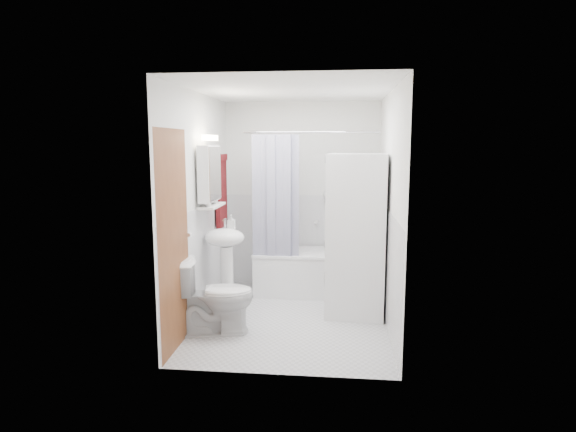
# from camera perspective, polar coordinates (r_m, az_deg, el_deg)

# --- Properties ---
(floor) EXTENTS (2.60, 2.60, 0.00)m
(floor) POSITION_cam_1_polar(r_m,az_deg,el_deg) (5.32, 0.50, -11.98)
(floor) COLOR silver
(floor) RESTS_ON ground
(room_walls) EXTENTS (2.60, 2.60, 2.60)m
(room_walls) POSITION_cam_1_polar(r_m,az_deg,el_deg) (5.00, 0.52, 4.20)
(room_walls) COLOR white
(room_walls) RESTS_ON ground
(wainscot) EXTENTS (1.98, 2.58, 2.58)m
(wainscot) POSITION_cam_1_polar(r_m,az_deg,el_deg) (5.43, 0.81, -4.95)
(wainscot) COLOR white
(wainscot) RESTS_ON ground
(door) EXTENTS (0.05, 2.00, 2.00)m
(door) POSITION_cam_1_polar(r_m,az_deg,el_deg) (4.72, -11.71, -2.21)
(door) COLOR brown
(door) RESTS_ON ground
(bathtub) EXTENTS (1.40, 0.66, 0.54)m
(bathtub) POSITION_cam_1_polar(r_m,az_deg,el_deg) (6.10, 2.73, -6.41)
(bathtub) COLOR white
(bathtub) RESTS_ON ground
(tub_spout) EXTENTS (0.04, 0.12, 0.04)m
(tub_spout) POSITION_cam_1_polar(r_m,az_deg,el_deg) (6.29, 4.76, -0.72)
(tub_spout) COLOR silver
(tub_spout) RESTS_ON room_walls
(curtain_rod) EXTENTS (1.58, 0.02, 0.02)m
(curtain_rod) POSITION_cam_1_polar(r_m,az_deg,el_deg) (5.62, 2.70, 9.90)
(curtain_rod) COLOR silver
(curtain_rod) RESTS_ON room_walls
(shower_curtain) EXTENTS (0.55, 0.02, 1.45)m
(shower_curtain) POSITION_cam_1_polar(r_m,az_deg,el_deg) (5.69, -1.52, 2.33)
(shower_curtain) COLOR #131342
(shower_curtain) RESTS_ON curtain_rod
(sink) EXTENTS (0.44, 0.37, 1.04)m
(sink) POSITION_cam_1_polar(r_m,az_deg,el_deg) (5.35, -7.46, -4.08)
(sink) COLOR white
(sink) RESTS_ON ground
(medicine_cabinet) EXTENTS (0.13, 0.50, 0.71)m
(medicine_cabinet) POSITION_cam_1_polar(r_m,az_deg,el_deg) (5.25, -9.28, 5.16)
(medicine_cabinet) COLOR white
(medicine_cabinet) RESTS_ON room_walls
(shelf) EXTENTS (0.18, 0.54, 0.02)m
(shelf) POSITION_cam_1_polar(r_m,az_deg,el_deg) (5.28, -9.03, 1.20)
(shelf) COLOR silver
(shelf) RESTS_ON room_walls
(shower_caddy) EXTENTS (0.22, 0.06, 0.02)m
(shower_caddy) POSITION_cam_1_polar(r_m,az_deg,el_deg) (6.24, 5.25, 1.92)
(shower_caddy) COLOR silver
(shower_caddy) RESTS_ON room_walls
(towel) EXTENTS (0.07, 0.37, 0.89)m
(towel) POSITION_cam_1_polar(r_m,az_deg,el_deg) (5.91, -7.89, 3.14)
(towel) COLOR maroon
(towel) RESTS_ON room_walls
(washer_dryer) EXTENTS (0.68, 0.67, 1.76)m
(washer_dryer) POSITION_cam_1_polar(r_m,az_deg,el_deg) (5.29, 8.08, -2.26)
(washer_dryer) COLOR white
(washer_dryer) RESTS_ON ground
(toilet) EXTENTS (0.84, 0.57, 0.75)m
(toilet) POSITION_cam_1_polar(r_m,az_deg,el_deg) (4.87, -8.62, -9.37)
(toilet) COLOR white
(toilet) RESTS_ON ground
(soap_pump) EXTENTS (0.08, 0.17, 0.08)m
(soap_pump) POSITION_cam_1_polar(r_m,az_deg,el_deg) (5.42, -6.72, -1.24)
(soap_pump) COLOR gray
(soap_pump) RESTS_ON sink
(shelf_bottle) EXTENTS (0.07, 0.18, 0.07)m
(shelf_bottle) POSITION_cam_1_polar(r_m,az_deg,el_deg) (5.13, -9.47, 1.52)
(shelf_bottle) COLOR gray
(shelf_bottle) RESTS_ON shelf
(shelf_cup) EXTENTS (0.10, 0.09, 0.10)m
(shelf_cup) POSITION_cam_1_polar(r_m,az_deg,el_deg) (5.39, -8.72, 2.03)
(shelf_cup) COLOR gray
(shelf_cup) RESTS_ON shelf
(shampoo_a) EXTENTS (0.13, 0.17, 0.13)m
(shampoo_a) POSITION_cam_1_polar(r_m,az_deg,el_deg) (6.24, 4.81, 2.62)
(shampoo_a) COLOR gray
(shampoo_a) RESTS_ON shower_caddy
(shampoo_b) EXTENTS (0.08, 0.21, 0.08)m
(shampoo_b) POSITION_cam_1_polar(r_m,az_deg,el_deg) (6.24, 5.91, 2.37)
(shampoo_b) COLOR #264B9B
(shampoo_b) RESTS_ON shower_caddy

